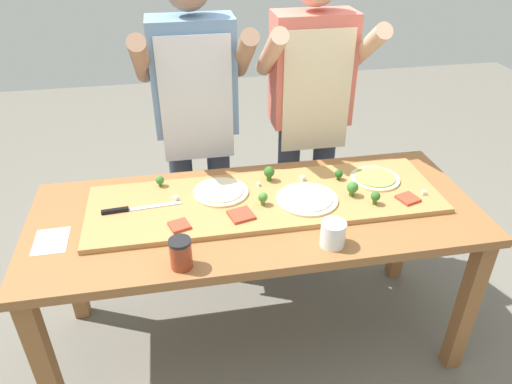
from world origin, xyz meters
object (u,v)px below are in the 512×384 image
at_px(broccoli_floret_center_right, 375,197).
at_px(cook_right, 310,104).
at_px(pizza_whole_pesto_green, 375,178).
at_px(pizza_whole_cheese_artichoke, 221,192).
at_px(cheese_crumble_a, 258,184).
at_px(cheese_crumble_d, 176,198).
at_px(broccoli_floret_back_mid, 352,188).
at_px(prep_table, 256,228).
at_px(broccoli_floret_back_left, 339,174).
at_px(broccoli_floret_front_left, 160,180).
at_px(chefs_knife, 131,209).
at_px(pizza_slice_center, 408,199).
at_px(sauce_jar, 181,253).
at_px(broccoli_floret_front_right, 269,172).
at_px(cheese_crumble_c, 302,178).
at_px(cook_left, 196,112).
at_px(cheese_crumble_b, 424,193).
at_px(pizza_whole_white_garlic, 307,198).
at_px(flour_cup, 333,235).
at_px(recipe_note, 51,241).
at_px(pizza_slice_far_left, 241,215).
at_px(pizza_slice_far_right, 179,225).
at_px(broccoli_floret_front_mid, 263,198).

distance_m(broccoli_floret_center_right, cook_right, 0.69).
xyz_separation_m(pizza_whole_pesto_green, pizza_whole_cheese_artichoke, (-0.71, 0.01, -0.00)).
distance_m(cheese_crumble_a, cheese_crumble_d, 0.37).
distance_m(pizza_whole_pesto_green, broccoli_floret_back_mid, 0.19).
relative_size(prep_table, broccoli_floret_back_left, 38.77).
bearing_deg(cook_right, broccoli_floret_front_left, -155.71).
relative_size(chefs_knife, pizza_whole_pesto_green, 1.47).
height_order(pizza_slice_center, sauce_jar, sauce_jar).
relative_size(chefs_knife, broccoli_floret_front_right, 4.67).
distance_m(pizza_whole_cheese_artichoke, cheese_crumble_c, 0.38).
height_order(chefs_knife, broccoli_floret_front_right, broccoli_floret_front_right).
bearing_deg(chefs_knife, cook_left, 58.37).
bearing_deg(broccoli_floret_back_mid, sauce_jar, -157.71).
xyz_separation_m(cheese_crumble_a, cheese_crumble_d, (-0.37, -0.05, 0.00)).
bearing_deg(pizza_slice_center, cheese_crumble_d, 169.84).
distance_m(cheese_crumble_b, sauce_jar, 1.09).
distance_m(pizza_slice_center, broccoli_floret_center_right, 0.16).
height_order(pizza_whole_white_garlic, pizza_whole_cheese_artichoke, same).
bearing_deg(broccoli_floret_front_left, broccoli_floret_front_right, -4.76).
distance_m(chefs_knife, flour_cup, 0.83).
xyz_separation_m(cheese_crumble_a, cook_right, (0.35, 0.43, 0.19)).
relative_size(recipe_note, cook_left, 0.10).
xyz_separation_m(chefs_knife, cook_right, (0.91, 0.53, 0.19)).
height_order(pizza_whole_pesto_green, cook_left, cook_left).
height_order(broccoli_floret_back_mid, broccoli_floret_front_right, broccoli_floret_front_right).
distance_m(pizza_slice_center, broccoli_floret_back_mid, 0.24).
xyz_separation_m(pizza_slice_center, flour_cup, (-0.41, -0.21, 0.01)).
bearing_deg(sauce_jar, pizza_whole_white_garlic, 29.54).
distance_m(pizza_whole_cheese_artichoke, broccoli_floret_front_left, 0.28).
relative_size(pizza_slice_far_left, cheese_crumble_d, 4.54).
height_order(pizza_whole_pesto_green, broccoli_floret_front_right, broccoli_floret_front_right).
relative_size(broccoli_floret_back_mid, broccoli_floret_back_left, 1.40).
distance_m(chefs_knife, broccoli_floret_front_right, 0.63).
height_order(cheese_crumble_b, cheese_crumble_d, cheese_crumble_d).
bearing_deg(prep_table, cheese_crumble_a, 76.16).
bearing_deg(cheese_crumble_a, pizza_whole_white_garlic, -39.45).
xyz_separation_m(pizza_whole_pesto_green, pizza_slice_far_right, (-0.90, -0.21, -0.00)).
bearing_deg(chefs_knife, cheese_crumble_a, 9.67).
bearing_deg(broccoli_floret_front_right, cheese_crumble_b, -20.53).
bearing_deg(pizza_slice_far_left, pizza_whole_pesto_green, 15.37).
xyz_separation_m(cook_left, cook_right, (0.59, 0.00, 0.00)).
bearing_deg(pizza_whole_white_garlic, broccoli_floret_back_left, 36.16).
bearing_deg(cook_right, pizza_slice_far_right, -136.45).
bearing_deg(sauce_jar, chefs_knife, 117.46).
distance_m(broccoli_floret_front_mid, cheese_crumble_b, 0.71).
bearing_deg(cook_right, cheese_crumble_a, -129.25).
bearing_deg(pizza_whole_cheese_artichoke, flour_cup, -47.30).
bearing_deg(flour_cup, broccoli_floret_back_mid, 57.65).
distance_m(pizza_whole_white_garlic, pizza_slice_far_left, 0.30).
relative_size(pizza_whole_cheese_artichoke, pizza_slice_center, 3.01).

